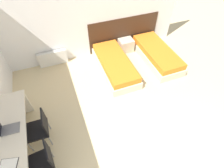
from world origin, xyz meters
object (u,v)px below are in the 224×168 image
at_px(nightstand, 126,45).
at_px(laptop, 6,128).
at_px(bed_near_window, 115,65).
at_px(bed_near_door, 157,54).
at_px(chair_near_laptop, 39,128).
at_px(chair_near_notebook, 43,161).

height_order(nightstand, laptop, laptop).
bearing_deg(bed_near_window, bed_near_door, 0.00).
bearing_deg(bed_near_window, chair_near_laptop, -145.96).
distance_m(chair_near_notebook, laptop, 0.90).
distance_m(chair_near_laptop, laptop, 0.60).
bearing_deg(bed_near_door, nightstand, 131.87).
xyz_separation_m(chair_near_laptop, chair_near_notebook, (-0.00, -0.70, 0.00)).
height_order(bed_near_window, chair_near_laptop, chair_near_laptop).
bearing_deg(laptop, nightstand, 38.16).
distance_m(bed_near_door, chair_near_laptop, 4.08).
relative_size(bed_near_window, chair_near_laptop, 2.35).
bearing_deg(chair_near_notebook, laptop, 119.67).
distance_m(nightstand, chair_near_laptop, 3.85).
xyz_separation_m(bed_near_window, chair_near_laptop, (-2.29, -1.55, 0.27)).
relative_size(nightstand, laptop, 1.39).
height_order(bed_near_door, chair_near_notebook, chair_near_notebook).
xyz_separation_m(chair_near_laptop, laptop, (-0.48, -0.04, 0.37)).
relative_size(bed_near_door, laptop, 5.96).
bearing_deg(bed_near_door, laptop, -159.49).
xyz_separation_m(bed_near_window, nightstand, (0.73, 0.82, 0.01)).
xyz_separation_m(bed_near_door, nightstand, (-0.73, 0.82, 0.01)).
distance_m(bed_near_window, laptop, 3.26).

